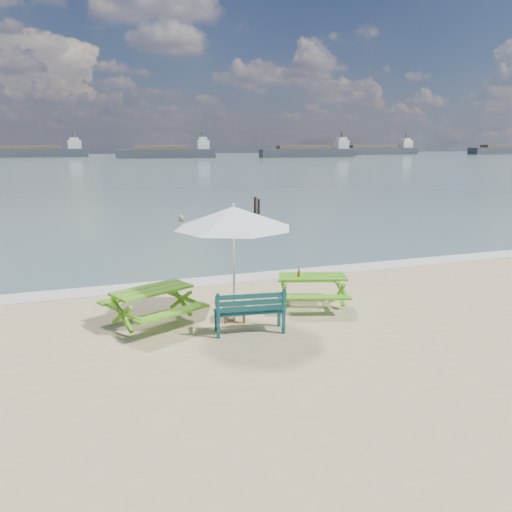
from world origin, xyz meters
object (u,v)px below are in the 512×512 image
object	(u,v)px
picnic_table_left	(153,307)
picnic_table_right	(312,291)
park_bench	(250,319)
beer_bottle	(299,273)
patio_umbrella	(233,217)
side_table	(234,313)
swimmer	(181,231)

from	to	relation	value
picnic_table_left	picnic_table_right	world-z (taller)	picnic_table_left
park_bench	beer_bottle	bearing A→B (deg)	36.05
picnic_table_right	patio_umbrella	xyz separation A→B (m)	(-2.02, -0.36, 1.90)
picnic_table_left	side_table	size ratio (longest dim) A/B	3.73
picnic_table_left	swimmer	size ratio (longest dim) A/B	1.44
beer_bottle	swimmer	size ratio (longest dim) A/B	0.15
picnic_table_left	beer_bottle	bearing A→B (deg)	1.10
side_table	swimmer	distance (m)	14.28
swimmer	patio_umbrella	bearing A→B (deg)	-96.04
picnic_table_left	picnic_table_right	size ratio (longest dim) A/B	1.11
park_bench	patio_umbrella	world-z (taller)	patio_umbrella
patio_umbrella	beer_bottle	bearing A→B (deg)	13.20
side_table	patio_umbrella	xyz separation A→B (m)	(-0.00, -0.00, 2.08)
swimmer	picnic_table_right	bearing A→B (deg)	-87.85
patio_umbrella	beer_bottle	xyz separation A→B (m)	(1.68, 0.39, -1.44)
patio_umbrella	swimmer	world-z (taller)	patio_umbrella
picnic_table_right	side_table	world-z (taller)	picnic_table_right
park_bench	side_table	xyz separation A→B (m)	(-0.09, 0.76, -0.10)
picnic_table_right	beer_bottle	size ratio (longest dim) A/B	8.89
swimmer	picnic_table_left	bearing A→B (deg)	-103.00
patio_umbrella	swimmer	distance (m)	14.53
picnic_table_left	beer_bottle	distance (m)	3.41
park_bench	patio_umbrella	size ratio (longest dim) A/B	0.47
picnic_table_right	beer_bottle	xyz separation A→B (m)	(-0.34, 0.03, 0.46)
beer_bottle	swimmer	world-z (taller)	beer_bottle
picnic_table_right	beer_bottle	bearing A→B (deg)	174.18
picnic_table_right	beer_bottle	distance (m)	0.57
patio_umbrella	swimmer	bearing A→B (deg)	83.96
picnic_table_left	picnic_table_right	xyz separation A→B (m)	(3.72, 0.03, -0.02)
side_table	park_bench	bearing A→B (deg)	-82.95
patio_umbrella	swimmer	size ratio (longest dim) A/B	1.93
picnic_table_right	side_table	distance (m)	2.06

